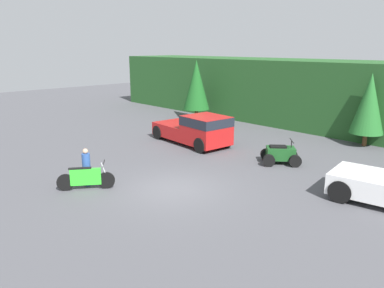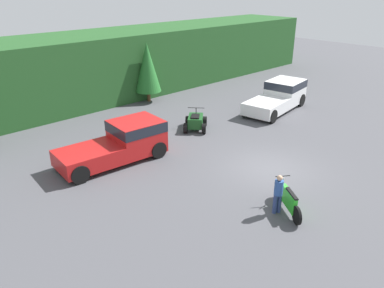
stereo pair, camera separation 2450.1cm
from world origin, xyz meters
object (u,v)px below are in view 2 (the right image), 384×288
object	(u,v)px
pickup_truck_red	(122,141)
pickup_truck_second	(279,95)
quad_atv	(195,122)
rider_person	(278,193)
dirt_bike	(289,201)

from	to	relation	value
pickup_truck_red	pickup_truck_second	world-z (taller)	same
pickup_truck_red	quad_atv	size ratio (longest dim) A/B	2.41
pickup_truck_red	rider_person	distance (m)	8.15
dirt_bike	pickup_truck_red	bearing A→B (deg)	48.17
rider_person	dirt_bike	bearing A→B (deg)	-100.96
pickup_truck_red	dirt_bike	xyz separation A→B (m)	(2.02, -8.23, -0.49)
pickup_truck_red	quad_atv	bearing A→B (deg)	9.68
pickup_truck_second	rider_person	distance (m)	13.00
pickup_truck_red	pickup_truck_second	distance (m)	12.38
pickup_truck_red	rider_person	size ratio (longest dim) A/B	3.36
quad_atv	rider_person	distance (m)	9.29
rider_person	quad_atv	bearing A→B (deg)	-1.07
pickup_truck_second	quad_atv	world-z (taller)	pickup_truck_second
dirt_bike	quad_atv	bearing A→B (deg)	12.89
pickup_truck_red	dirt_bike	world-z (taller)	pickup_truck_red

